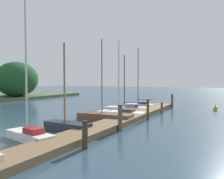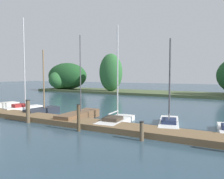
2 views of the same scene
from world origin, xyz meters
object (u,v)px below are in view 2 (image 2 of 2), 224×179
at_px(sailboat_1, 24,106).
at_px(sailboat_4, 116,120).
at_px(mooring_piling_2, 28,111).
at_px(sailboat_5, 169,122).
at_px(mooring_piling_4, 142,131).
at_px(sailboat_3, 80,115).
at_px(sailboat_2, 44,110).
at_px(mooring_piling_3, 79,118).

bearing_deg(sailboat_1, sailboat_4, -81.00).
distance_m(sailboat_4, mooring_piling_2, 6.17).
bearing_deg(sailboat_5, mooring_piling_2, 97.99).
relative_size(sailboat_5, mooring_piling_4, 5.68).
bearing_deg(sailboat_3, sailboat_1, 81.59).
height_order(sailboat_1, mooring_piling_2, sailboat_1).
distance_m(sailboat_5, mooring_piling_4, 3.82).
relative_size(sailboat_2, mooring_piling_4, 5.43).
distance_m(sailboat_1, sailboat_4, 9.88).
xyz_separation_m(sailboat_1, sailboat_3, (6.78, -0.62, -0.12)).
bearing_deg(sailboat_5, mooring_piling_4, 160.58).
relative_size(sailboat_3, mooring_piling_3, 3.87).
bearing_deg(sailboat_4, sailboat_2, 82.35).
bearing_deg(sailboat_1, sailboat_3, -82.50).
height_order(mooring_piling_2, mooring_piling_4, mooring_piling_2).
bearing_deg(sailboat_2, mooring_piling_4, -103.45).
bearing_deg(mooring_piling_4, sailboat_5, 84.32).
xyz_separation_m(sailboat_3, sailboat_5, (6.39, 0.94, -0.02)).
bearing_deg(sailboat_4, sailboat_3, 84.97).
height_order(sailboat_4, mooring_piling_3, sailboat_4).
height_order(sailboat_2, mooring_piling_2, sailboat_2).
xyz_separation_m(mooring_piling_3, mooring_piling_4, (3.97, -0.01, -0.31)).
height_order(sailboat_1, mooring_piling_3, sailboat_1).
distance_m(mooring_piling_2, mooring_piling_3, 4.55).
xyz_separation_m(sailboat_2, sailboat_3, (4.06, -0.36, -0.03)).
bearing_deg(mooring_piling_4, sailboat_2, 162.28).
distance_m(mooring_piling_3, mooring_piling_4, 3.98).
bearing_deg(sailboat_2, mooring_piling_2, -147.94).
relative_size(sailboat_3, sailboat_4, 0.93).
bearing_deg(sailboat_5, sailboat_1, 77.63).
distance_m(sailboat_2, mooring_piling_2, 3.38).
height_order(sailboat_1, sailboat_5, sailboat_1).
bearing_deg(sailboat_4, sailboat_5, -78.45).
relative_size(sailboat_3, sailboat_5, 1.10).
height_order(sailboat_3, mooring_piling_4, sailboat_3).
distance_m(mooring_piling_2, mooring_piling_4, 8.52).
relative_size(sailboat_5, mooring_piling_2, 3.54).
bearing_deg(sailboat_5, mooring_piling_3, 117.32).
relative_size(sailboat_1, mooring_piling_3, 5.23).
distance_m(sailboat_1, mooring_piling_4, 13.26).
xyz_separation_m(sailboat_2, mooring_piling_3, (6.11, -3.20, 0.45)).
relative_size(sailboat_1, mooring_piling_2, 5.27).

